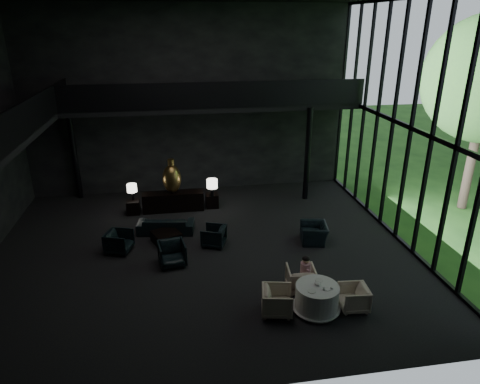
{
  "coord_description": "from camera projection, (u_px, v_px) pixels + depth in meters",
  "views": [
    {
      "loc": [
        -0.81,
        -12.74,
        7.23
      ],
      "look_at": [
        1.33,
        0.5,
        1.89
      ],
      "focal_mm": 32.0,
      "sensor_mm": 36.0,
      "label": 1
    }
  ],
  "objects": [
    {
      "name": "column_ne",
      "position": [
        308.0,
        155.0,
        18.12
      ],
      "size": [
        0.24,
        0.24,
        4.0
      ],
      "primitive_type": "cylinder",
      "color": "black",
      "rests_on": "floor"
    },
    {
      "name": "sofa",
      "position": [
        166.0,
        222.0,
        15.68
      ],
      "size": [
        2.08,
        0.89,
        0.79
      ],
      "primitive_type": "imported",
      "rotation": [
        0.0,
        0.0,
        2.99
      ],
      "color": "black",
      "rests_on": "floor"
    },
    {
      "name": "side_table_right",
      "position": [
        212.0,
        200.0,
        17.88
      ],
      "size": [
        0.52,
        0.52,
        0.57
      ],
      "primitive_type": "cube",
      "color": "black",
      "rests_on": "floor"
    },
    {
      "name": "plate_a",
      "position": [
        312.0,
        291.0,
        11.05
      ],
      "size": [
        0.28,
        0.28,
        0.01
      ],
      "primitive_type": "cylinder",
      "rotation": [
        0.0,
        0.0,
        -0.31
      ],
      "color": "white",
      "rests_on": "dining_table"
    },
    {
      "name": "saucer",
      "position": [
        327.0,
        289.0,
        11.14
      ],
      "size": [
        0.2,
        0.2,
        0.01
      ],
      "primitive_type": "cylinder",
      "rotation": [
        0.0,
        0.0,
        0.29
      ],
      "color": "white",
      "rests_on": "dining_table"
    },
    {
      "name": "cream_pot",
      "position": [
        324.0,
        289.0,
        11.09
      ],
      "size": [
        0.08,
        0.08,
        0.07
      ],
      "primitive_type": "cylinder",
      "rotation": [
        0.0,
        0.0,
        -0.4
      ],
      "color": "#99999E",
      "rests_on": "dining_table"
    },
    {
      "name": "wall_back",
      "position": [
        190.0,
        102.0,
        18.5
      ],
      "size": [
        14.0,
        0.04,
        8.0
      ],
      "primitive_type": "cube",
      "color": "black",
      "rests_on": "ground"
    },
    {
      "name": "lounge_armchair_east",
      "position": [
        214.0,
        235.0,
        14.76
      ],
      "size": [
        0.93,
        0.96,
        0.78
      ],
      "primitive_type": "imported",
      "rotation": [
        0.0,
        0.0,
        -1.94
      ],
      "color": "black",
      "rests_on": "floor"
    },
    {
      "name": "table_lamp_left",
      "position": [
        132.0,
        189.0,
        17.07
      ],
      "size": [
        0.4,
        0.4,
        0.66
      ],
      "color": "black",
      "rests_on": "side_table_left"
    },
    {
      "name": "plate_b",
      "position": [
        319.0,
        280.0,
        11.52
      ],
      "size": [
        0.23,
        0.23,
        0.01
      ],
      "primitive_type": "cylinder",
      "rotation": [
        0.0,
        0.0,
        0.1
      ],
      "color": "white",
      "rests_on": "dining_table"
    },
    {
      "name": "lounge_armchair_south",
      "position": [
        172.0,
        252.0,
        13.55
      ],
      "size": [
        1.01,
        0.96,
        0.92
      ],
      "primitive_type": "imported",
      "rotation": [
        0.0,
        0.0,
        0.15
      ],
      "color": "black",
      "rests_on": "floor"
    },
    {
      "name": "table_lamp_right",
      "position": [
        212.0,
        184.0,
        17.33
      ],
      "size": [
        0.44,
        0.44,
        0.74
      ],
      "color": "black",
      "rests_on": "side_table_right"
    },
    {
      "name": "curtain_wall",
      "position": [
        411.0,
        128.0,
        14.03
      ],
      "size": [
        0.2,
        12.0,
        8.0
      ],
      "primitive_type": null,
      "color": "black",
      "rests_on": "ground"
    },
    {
      "name": "bronze_urn",
      "position": [
        172.0,
        178.0,
        17.19
      ],
      "size": [
        0.75,
        0.75,
        1.4
      ],
      "color": "#B38233",
      "rests_on": "console"
    },
    {
      "name": "floor",
      "position": [
        204.0,
        251.0,
        14.48
      ],
      "size": [
        14.0,
        12.0,
        0.02
      ],
      "primitive_type": "cube",
      "color": "black",
      "rests_on": "ground"
    },
    {
      "name": "wall_front",
      "position": [
        224.0,
        220.0,
        7.49
      ],
      "size": [
        14.0,
        0.04,
        8.0
      ],
      "primitive_type": "cube",
      "color": "black",
      "rests_on": "ground"
    },
    {
      "name": "window_armchair",
      "position": [
        314.0,
        231.0,
        15.0
      ],
      "size": [
        0.78,
        1.05,
        0.83
      ],
      "primitive_type": "imported",
      "rotation": [
        0.0,
        0.0,
        -1.75
      ],
      "color": "black",
      "rests_on": "floor"
    },
    {
      "name": "dining_table",
      "position": [
        317.0,
        300.0,
        11.43
      ],
      "size": [
        1.31,
        1.31,
        0.75
      ],
      "color": "white",
      "rests_on": "floor"
    },
    {
      "name": "cereal_bowl",
      "position": [
        318.0,
        284.0,
        11.31
      ],
      "size": [
        0.17,
        0.17,
        0.08
      ],
      "primitive_type": "ellipsoid",
      "color": "white",
      "rests_on": "dining_table"
    },
    {
      "name": "dining_chair_north",
      "position": [
        301.0,
        277.0,
        12.26
      ],
      "size": [
        0.9,
        0.85,
        0.85
      ],
      "primitive_type": "imported",
      "rotation": [
        0.0,
        0.0,
        3.04
      ],
      "color": "tan",
      "rests_on": "floor"
    },
    {
      "name": "railing_back",
      "position": [
        217.0,
        95.0,
        16.59
      ],
      "size": [
        12.0,
        0.06,
        1.0
      ],
      "primitive_type": "cube",
      "color": "black",
      "rests_on": "mezzanine_back"
    },
    {
      "name": "dining_chair_east",
      "position": [
        354.0,
        297.0,
        11.48
      ],
      "size": [
        0.7,
        0.74,
        0.71
      ],
      "primitive_type": "imported",
      "rotation": [
        0.0,
        0.0,
        -1.65
      ],
      "color": "tan",
      "rests_on": "floor"
    },
    {
      "name": "column_nw",
      "position": [
        74.0,
        154.0,
        18.22
      ],
      "size": [
        0.24,
        0.24,
        4.0
      ],
      "primitive_type": "cylinder",
      "color": "black",
      "rests_on": "floor"
    },
    {
      "name": "console",
      "position": [
        173.0,
        201.0,
        17.51
      ],
      "size": [
        2.46,
        0.56,
        0.78
      ],
      "primitive_type": "cube",
      "color": "black",
      "rests_on": "floor"
    },
    {
      "name": "side_table_left",
      "position": [
        133.0,
        207.0,
        17.26
      ],
      "size": [
        0.51,
        0.51,
        0.56
      ],
      "primitive_type": "cube",
      "color": "black",
      "rests_on": "floor"
    },
    {
      "name": "mezzanine_back",
      "position": [
        215.0,
        106.0,
        17.73
      ],
      "size": [
        12.0,
        2.0,
        0.25
      ],
      "primitive_type": "cube",
      "color": "black",
      "rests_on": "wall_back"
    },
    {
      "name": "coffee_table",
      "position": [
        166.0,
        237.0,
        15.03
      ],
      "size": [
        1.14,
        1.14,
        0.38
      ],
      "primitive_type": "cube",
      "rotation": [
        0.0,
        0.0,
        0.42
      ],
      "color": "black",
      "rests_on": "floor"
    },
    {
      "name": "coffee_cup",
      "position": [
        332.0,
        287.0,
        11.15
      ],
      "size": [
        0.09,
        0.09,
        0.06
      ],
      "primitive_type": "cylinder",
      "rotation": [
        0.0,
        0.0,
        -0.29
      ],
      "color": "white",
      "rests_on": "saucer"
    },
    {
      "name": "child",
      "position": [
        306.0,
        266.0,
        12.16
      ],
      "size": [
        0.3,
        0.3,
        0.64
      ],
      "rotation": [
        0.0,
        0.0,
        3.14
      ],
      "color": "#D7A6B1",
      "rests_on": "dining_chair_north"
    },
    {
      "name": "lounge_armchair_west",
      "position": [
        119.0,
        240.0,
        14.33
      ],
      "size": [
        1.0,
        1.03,
        0.85
      ],
      "primitive_type": "imported",
      "rotation": [
        0.0,
        0.0,
        1.25
      ],
      "color": "black",
      "rests_on": "floor"
    },
    {
      "name": "railing_left",
      "position": [
        21.0,
        122.0,
        12.03
      ],
      "size": [
        0.06,
        12.0,
        1.0
      ],
      "primitive_type": "cube",
      "color": "black",
      "rests_on": "mezzanine_left"
    },
    {
      "name": "dining_chair_west",
      "position": [
        277.0,
        299.0,
        11.28
      ],
      "size": [
        0.92,
        0.96,
        0.85
      ],
      "primitive_type": "imported",
      "rotation": [
        0.0,
        0.0,
        1.38
      ],
      "color": "#CBB093",
      "rests_on": "floor"
    }
  ]
}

